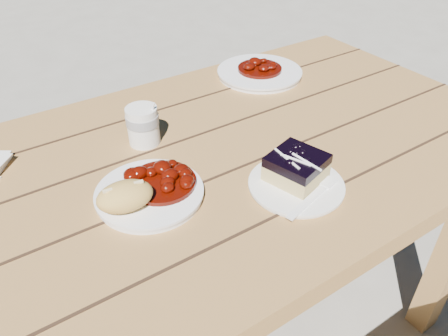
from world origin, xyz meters
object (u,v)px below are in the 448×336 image
blueberry_cake (296,167)px  second_plate (260,73)px  bread_roll (125,196)px  main_plate (150,194)px  coffee_cup (143,126)px  picnic_table (113,251)px  dessert_plate (296,185)px

blueberry_cake → second_plate: bearing=44.5°
second_plate → bread_roll: bearing=-148.9°
main_plate → blueberry_cake: blueberry_cake is taller
main_plate → blueberry_cake: (0.27, -0.12, 0.03)m
bread_roll → coffee_cup: size_ratio=1.17×
main_plate → coffee_cup: 0.20m
picnic_table → main_plate: size_ratio=9.78×
picnic_table → second_plate: size_ratio=8.20×
dessert_plate → second_plate: second_plate is taller
main_plate → coffee_cup: size_ratio=2.30×
bread_roll → dessert_plate: 0.33m
bread_roll → dessert_plate: bread_roll is taller
blueberry_cake → bread_roll: bearing=146.6°
bread_roll → dessert_plate: (0.31, -0.11, -0.04)m
blueberry_cake → coffee_cup: bearing=105.8°
blueberry_cake → main_plate: bearing=139.7°
blueberry_cake → coffee_cup: size_ratio=1.40×
main_plate → second_plate: 0.61m
bread_roll → main_plate: bearing=20.0°
picnic_table → coffee_cup: coffee_cup is taller
dessert_plate → blueberry_cake: blueberry_cake is taller
dessert_plate → blueberry_cake: bearing=56.3°
coffee_cup → blueberry_cake: bearing=-58.0°
dessert_plate → coffee_cup: 0.37m
second_plate → blueberry_cake: bearing=-119.3°
main_plate → bread_roll: 0.07m
coffee_cup → second_plate: size_ratio=0.36×
bread_roll → blueberry_cake: (0.32, -0.10, -0.01)m
picnic_table → coffee_cup: bearing=38.3°
main_plate → dessert_plate: main_plate is taller
dessert_plate → bread_roll: bearing=159.8°
dessert_plate → blueberry_cake: 0.04m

